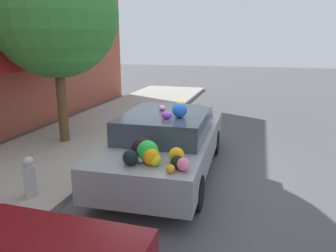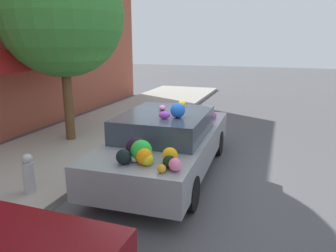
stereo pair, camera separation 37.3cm
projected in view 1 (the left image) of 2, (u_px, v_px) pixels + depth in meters
ground_plane at (160, 171)px, 6.86m from camera, size 60.00×60.00×0.00m
sidewalk_curb at (49, 157)px, 7.56m from camera, size 24.00×3.20×0.12m
street_tree at (55, 14)px, 7.80m from camera, size 3.06×3.06×4.69m
fire_hydrant at (30, 177)px, 5.43m from camera, size 0.20×0.20×0.70m
art_car at (168, 141)px, 6.58m from camera, size 4.55×1.92×1.57m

